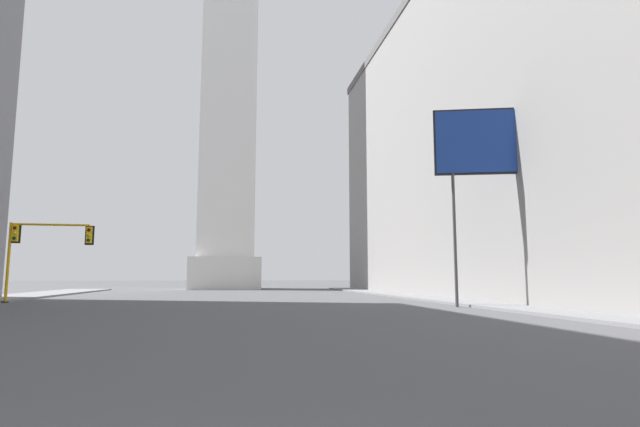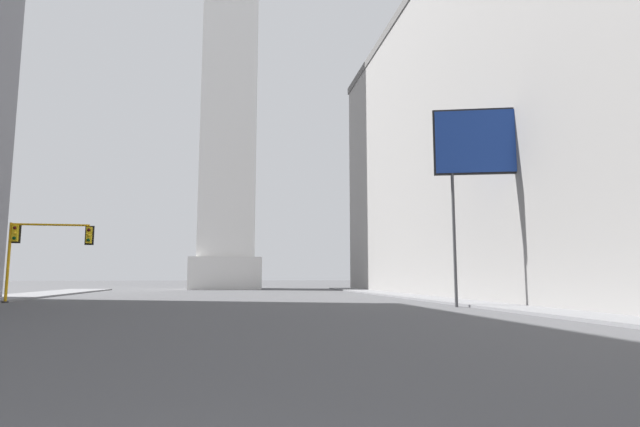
# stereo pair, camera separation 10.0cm
# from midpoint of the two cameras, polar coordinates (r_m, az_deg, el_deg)

# --- Properties ---
(sidewalk_right) EXTENTS (5.00, 80.61, 0.15)m
(sidewalk_right) POSITION_cam_midpoint_polar(r_m,az_deg,el_deg) (30.91, 20.77, -9.78)
(sidewalk_right) COLOR slate
(sidewalk_right) RESTS_ON ground_plane
(building_right) EXTENTS (23.01, 60.31, 28.27)m
(building_right) POSITION_cam_midpoint_polar(r_m,az_deg,el_deg) (47.16, 26.22, 8.85)
(building_right) COLOR gray
(building_right) RESTS_ON ground_plane
(obelisk) EXTENTS (9.32, 9.32, 76.45)m
(obelisk) POSITION_cam_midpoint_polar(r_m,az_deg,el_deg) (78.07, -10.09, 19.92)
(obelisk) COLOR silver
(obelisk) RESTS_ON ground_plane
(traffic_light_mid_left) EXTENTS (5.37, 0.52, 5.26)m
(traffic_light_mid_left) POSITION_cam_midpoint_polar(r_m,az_deg,el_deg) (38.21, -29.34, -2.81)
(traffic_light_mid_left) COLOR orange
(traffic_light_mid_left) RESTS_ON ground_plane
(billboard_sign) EXTENTS (6.07, 1.97, 11.45)m
(billboard_sign) POSITION_cam_midpoint_polar(r_m,az_deg,el_deg) (30.69, 18.82, 7.26)
(billboard_sign) COLOR #3F3F42
(billboard_sign) RESTS_ON ground_plane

